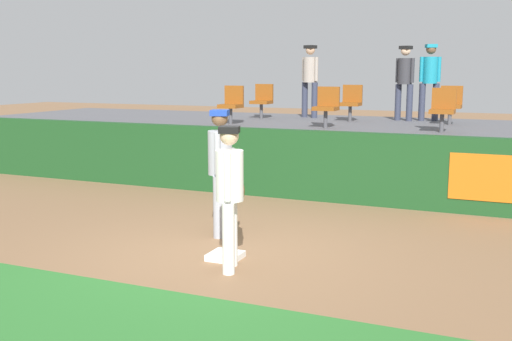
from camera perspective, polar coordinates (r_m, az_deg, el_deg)
The scene contains 16 objects.
ground_plane at distance 8.10m, azimuth -3.49°, elevation -7.77°, with size 60.00×60.00×0.00m, color #846042.
grass_foreground_strip at distance 5.84m, azimuth -16.69°, elevation -15.08°, with size 18.00×2.80×0.01m, color #2D722D.
first_base at distance 7.84m, azimuth -2.91°, elevation -8.05°, with size 0.40×0.40×0.08m, color white.
player_fielder_home at distance 7.20m, azimuth -2.45°, elevation -1.66°, with size 0.42×0.57×1.74m.
player_runner_visitor at distance 8.75m, azimuth -3.40°, elevation 0.67°, with size 0.43×0.50×1.84m.
field_wall at distance 11.28m, azimuth 4.98°, elevation 0.50°, with size 18.00×0.26×1.30m.
bleacher_platform at distance 13.73m, azimuth 8.29°, elevation 1.87°, with size 18.00×4.80×1.22m, color #59595E.
seat_front_center at distance 12.57m, azimuth 6.69°, elevation 6.18°, with size 0.46×0.44×0.84m.
seat_front_right at distance 12.12m, azimuth 17.22°, elevation 5.70°, with size 0.45×0.44×0.84m.
seat_front_left at distance 13.35m, azimuth -2.29°, elevation 6.41°, with size 0.44×0.44×0.84m.
seat_back_center at distance 14.29m, azimuth 8.96°, elevation 6.51°, with size 0.46×0.44×0.84m.
seat_back_left at distance 15.00m, azimuth 0.61°, elevation 6.75°, with size 0.46×0.44×0.84m.
seat_back_right at distance 13.91m, azimuth 17.89°, elevation 6.09°, with size 0.46×0.44×0.84m.
spectator_hooded at distance 14.67m, azimuth 13.85°, elevation 8.50°, with size 0.45×0.43×1.73m.
spectator_capped at distance 15.27m, azimuth 5.11°, elevation 8.87°, with size 0.47×0.44×1.78m.
spectator_casual at distance 14.79m, azimuth 16.08°, elevation 8.49°, with size 0.47×0.44×1.77m.
Camera 1 is at (3.49, -6.90, 2.39)m, focal length 42.41 mm.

